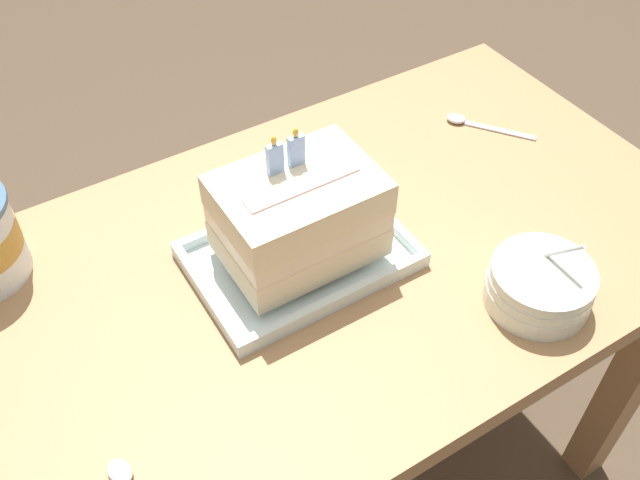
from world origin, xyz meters
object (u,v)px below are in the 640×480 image
(foil_tray, at_px, (300,257))
(serving_spoon_near_tray, at_px, (468,122))
(birthday_cake, at_px, (298,216))
(bowl_stack, at_px, (540,285))
(serving_spoon_by_bowls, at_px, (127,480))

(foil_tray, distance_m, serving_spoon_near_tray, 0.41)
(foil_tray, xyz_separation_m, serving_spoon_near_tray, (0.40, 0.12, -0.00))
(foil_tray, relative_size, serving_spoon_near_tray, 2.23)
(foil_tray, height_order, birthday_cake, birthday_cake)
(foil_tray, bearing_deg, bowl_stack, -44.33)
(birthday_cake, relative_size, serving_spoon_near_tray, 1.56)
(foil_tray, xyz_separation_m, bowl_stack, (0.23, -0.22, 0.02))
(serving_spoon_by_bowls, bearing_deg, birthday_cake, 29.33)
(serving_spoon_near_tray, distance_m, serving_spoon_by_bowls, 0.77)
(foil_tray, height_order, bowl_stack, bowl_stack)
(birthday_cake, height_order, serving_spoon_by_bowls, birthday_cake)
(bowl_stack, distance_m, serving_spoon_near_tray, 0.38)
(bowl_stack, bearing_deg, foil_tray, 135.67)
(serving_spoon_near_tray, height_order, serving_spoon_by_bowls, same)
(birthday_cake, bearing_deg, serving_spoon_by_bowls, -150.67)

